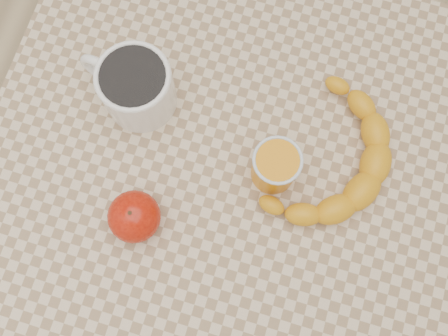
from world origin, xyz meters
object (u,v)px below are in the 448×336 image
(apple, at_px, (134,217))
(banana, at_px, (330,161))
(table, at_px, (224,182))
(coffee_mug, at_px, (135,86))
(orange_juice_glass, at_px, (275,167))

(apple, bearing_deg, banana, 33.25)
(table, relative_size, apple, 8.22)
(table, height_order, coffee_mug, coffee_mug)
(coffee_mug, height_order, orange_juice_glass, coffee_mug)
(coffee_mug, relative_size, apple, 1.76)
(apple, xyz_separation_m, banana, (0.26, 0.17, -0.01))
(orange_juice_glass, distance_m, apple, 0.23)
(table, height_order, apple, apple)
(orange_juice_glass, bearing_deg, banana, 26.08)
(table, xyz_separation_m, apple, (-0.11, -0.11, 0.12))
(orange_juice_glass, distance_m, banana, 0.09)
(coffee_mug, height_order, apple, coffee_mug)
(apple, distance_m, banana, 0.31)
(apple, relative_size, banana, 0.27)
(banana, bearing_deg, table, -136.66)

